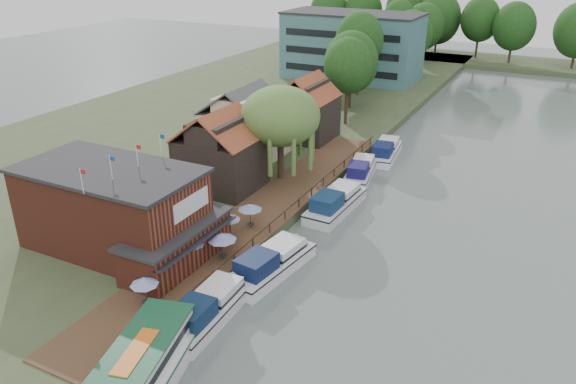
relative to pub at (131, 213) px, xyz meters
The scene contains 28 objects.
ground 14.79m from the pub, ahead, with size 260.00×260.00×0.00m, color #54615E.
land_bank 39.61m from the pub, 113.96° to the left, with size 50.00×140.00×1.00m, color #384728.
quay_deck 13.04m from the pub, 61.39° to the left, with size 6.00×50.00×0.10m, color #47301E.
quay_rail 14.76m from the pub, 52.89° to the left, with size 0.20×49.00×1.00m, color black, non-canonical shape.
pub is the anchor object (origin of this frame).
hotel_block 71.49m from the pub, 96.43° to the left, with size 25.40×12.40×12.30m, color #38666B, non-canonical shape.
cottage_a 15.05m from the pub, 93.81° to the left, with size 8.60×7.60×8.50m, color black, non-canonical shape.
cottage_b 25.33m from the pub, 99.09° to the left, with size 9.60×8.60×8.50m, color beige, non-canonical shape.
cottage_c 34.01m from the pub, 90.00° to the left, with size 7.60×7.60×8.50m, color black, non-canonical shape.
willow 20.36m from the pub, 80.07° to the left, with size 8.60×8.60×10.43m, color #476B2D, non-canonical shape.
umbrella_0 8.86m from the pub, 43.52° to the right, with size 2.07×2.07×2.38m, color #1B3497, non-canonical shape.
umbrella_1 6.20m from the pub, ahead, with size 2.22×2.22×2.38m, color #1A1F94, non-canonical shape.
umbrella_2 8.14m from the pub, 16.14° to the left, with size 2.46×2.46×2.38m, color navy, non-canonical shape.
umbrella_3 8.44m from the pub, 42.54° to the left, with size 2.14×2.14×2.38m, color navy, non-canonical shape.
umbrella_4 10.72m from the pub, 50.68° to the left, with size 2.24×2.24×2.38m, color navy, non-canonical shape.
cruiser_0 11.46m from the pub, 21.15° to the right, with size 3.27×10.11×2.46m, color silver, non-canonical shape.
cruiser_1 12.31m from the pub, 17.79° to the left, with size 3.40×10.50×2.57m, color silver, non-canonical shape.
cruiser_2 20.67m from the pub, 55.85° to the left, with size 3.43×10.59×2.59m, color silver, non-canonical shape.
cruiser_3 28.77m from the pub, 68.28° to the left, with size 3.11×9.62×2.32m, color silver, non-canonical shape.
cruiser_4 36.09m from the pub, 72.05° to the left, with size 3.22×9.96×2.42m, color white, non-canonical shape.
tour_boat 16.82m from the pub, 49.36° to the right, with size 4.08×14.48×3.16m, color silver, non-canonical shape.
swan 15.09m from the pub, 40.42° to the right, with size 0.44×0.44×0.44m, color white.
bank_tree_0 42.71m from the pub, 86.97° to the left, with size 6.78×6.78×12.34m, color #143811, non-canonical shape.
bank_tree_1 50.82m from the pub, 90.44° to the left, with size 8.36×8.36×12.02m, color #143811, non-canonical shape.
bank_tree_2 59.18m from the pub, 92.18° to the left, with size 8.00×8.00×13.95m, color #143811, non-canonical shape.
bank_tree_3 79.99m from the pub, 89.42° to the left, with size 8.16×8.16×12.33m, color #143811, non-canonical shape.
bank_tree_4 88.10m from the pub, 92.75° to the left, with size 6.81×6.81×13.49m, color #143811, non-canonical shape.
bank_tree_5 94.46m from the pub, 90.32° to the left, with size 8.74×8.74×12.39m, color #143811, non-canonical shape.
Camera 1 is at (16.64, -32.22, 25.21)m, focal length 35.00 mm.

